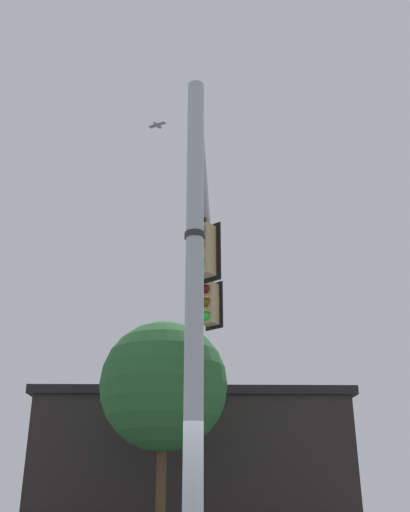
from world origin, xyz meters
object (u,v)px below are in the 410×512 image
at_px(traffic_light_mid_inner, 209,304).
at_px(bird_flying, 157,125).
at_px(traffic_light_nearest_pole, 204,250).
at_px(street_name_sign, 196,246).

xyz_separation_m(traffic_light_mid_inner, bird_flying, (-0.92, 3.03, 3.28)).
distance_m(traffic_light_nearest_pole, traffic_light_mid_inner, 3.40).
distance_m(traffic_light_mid_inner, bird_flying, 4.55).
distance_m(street_name_sign, bird_flying, 5.59).
distance_m(traffic_light_mid_inner, street_name_sign, 6.32).
relative_size(traffic_light_mid_inner, street_name_sign, 1.19).
bearing_deg(traffic_light_nearest_pole, bird_flying, 14.82).
height_order(traffic_light_nearest_pole, street_name_sign, traffic_light_nearest_pole).
xyz_separation_m(traffic_light_mid_inner, street_name_sign, (-3.71, 4.99, -1.15)).
height_order(traffic_light_mid_inner, bird_flying, bird_flying).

